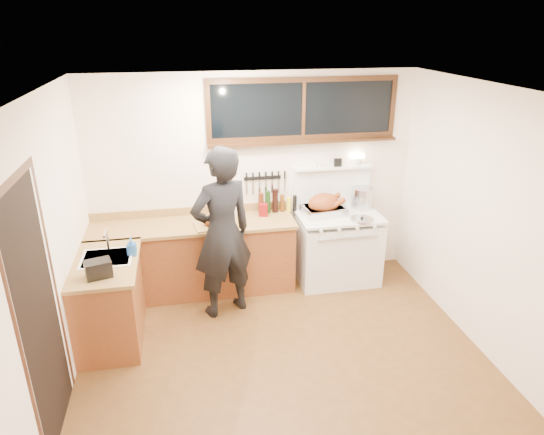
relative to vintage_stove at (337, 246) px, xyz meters
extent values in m
cube|color=#563516|center=(-1.00, -1.41, -0.48)|extent=(4.00, 3.50, 0.02)
cube|color=white|center=(-1.00, 0.36, 0.83)|extent=(4.00, 0.05, 2.60)
cube|color=white|center=(-1.00, -3.19, 0.83)|extent=(4.00, 0.05, 2.60)
cube|color=white|center=(-3.03, -1.41, 0.83)|extent=(0.05, 3.50, 2.60)
cube|color=white|center=(1.02, -1.41, 0.83)|extent=(0.05, 3.50, 2.60)
cube|color=white|center=(-1.00, -1.41, 2.16)|extent=(4.00, 3.50, 0.05)
cube|color=brown|center=(-1.80, 0.04, -0.04)|extent=(2.40, 0.60, 0.86)
cube|color=olive|center=(-1.80, 0.03, 0.41)|extent=(2.44, 0.64, 0.04)
cube|color=olive|center=(-1.80, 0.32, 0.48)|extent=(2.40, 0.03, 0.10)
sphere|color=#B78C38|center=(-2.80, -0.24, 0.23)|extent=(0.03, 0.03, 0.03)
sphere|color=#B78C38|center=(-2.30, -0.24, 0.23)|extent=(0.03, 0.03, 0.03)
sphere|color=#B78C38|center=(-1.80, -0.24, 0.23)|extent=(0.03, 0.03, 0.03)
sphere|color=#B78C38|center=(-1.30, -0.24, 0.23)|extent=(0.03, 0.03, 0.03)
sphere|color=#B78C38|center=(-0.85, -0.24, 0.23)|extent=(0.03, 0.03, 0.03)
cube|color=brown|center=(-2.70, -0.79, -0.04)|extent=(0.60, 1.05, 0.86)
cube|color=olive|center=(-2.69, -0.79, 0.41)|extent=(0.64, 1.09, 0.04)
cube|color=white|center=(-2.68, -0.71, 0.37)|extent=(0.45, 0.40, 0.14)
cube|color=white|center=(-2.68, -0.71, 0.44)|extent=(0.50, 0.45, 0.01)
cylinder|color=silver|center=(-2.68, -0.53, 0.55)|extent=(0.02, 0.02, 0.24)
cylinder|color=silver|center=(-2.68, -0.61, 0.66)|extent=(0.02, 0.18, 0.02)
cube|color=white|center=(0.00, -0.01, -0.06)|extent=(1.00, 0.70, 0.82)
cube|color=white|center=(0.00, -0.01, 0.42)|extent=(1.02, 0.72, 0.03)
cube|color=white|center=(0.00, -0.35, 0.05)|extent=(0.88, 0.02, 0.46)
cylinder|color=silver|center=(0.00, -0.38, 0.27)|extent=(0.75, 0.02, 0.02)
cylinder|color=white|center=(-0.33, -0.37, 0.38)|extent=(0.04, 0.03, 0.04)
cylinder|color=white|center=(-0.11, -0.37, 0.38)|extent=(0.04, 0.03, 0.04)
cylinder|color=white|center=(0.11, -0.37, 0.38)|extent=(0.04, 0.03, 0.04)
cylinder|color=white|center=(0.33, -0.37, 0.38)|extent=(0.04, 0.03, 0.04)
cube|color=white|center=(0.00, 0.31, 0.68)|extent=(1.00, 0.05, 0.50)
cube|color=white|center=(0.00, 0.28, 0.95)|extent=(1.00, 0.12, 0.03)
cylinder|color=white|center=(0.30, 0.28, 1.01)|extent=(0.09, 0.09, 0.09)
cube|color=#FFE5B2|center=(0.30, 0.28, 1.09)|extent=(0.17, 0.08, 0.06)
cube|color=black|center=(0.05, 0.28, 1.01)|extent=(0.09, 0.05, 0.10)
cylinder|color=white|center=(-0.18, 0.28, 1.01)|extent=(0.04, 0.04, 0.09)
cylinder|color=white|center=(-0.24, 0.28, 1.01)|extent=(0.04, 0.04, 0.09)
cube|color=black|center=(-0.40, 0.32, 1.68)|extent=(2.20, 0.01, 0.62)
cube|color=black|center=(-0.40, 0.32, 2.02)|extent=(2.32, 0.04, 0.06)
cube|color=black|center=(-0.40, 0.32, 1.34)|extent=(2.32, 0.04, 0.06)
cube|color=black|center=(-1.53, 0.32, 1.68)|extent=(0.06, 0.04, 0.62)
cube|color=black|center=(0.73, 0.32, 1.68)|extent=(0.06, 0.04, 0.62)
cube|color=black|center=(-0.40, 0.32, 1.68)|extent=(0.04, 0.04, 0.62)
cube|color=black|center=(-0.40, 0.27, 1.30)|extent=(2.32, 0.13, 0.03)
cube|color=black|center=(-2.99, -1.96, 0.58)|extent=(0.01, 0.86, 2.10)
cube|color=black|center=(-2.99, -2.45, 0.58)|extent=(0.01, 0.07, 2.10)
cube|color=black|center=(-2.99, -1.48, 0.58)|extent=(0.01, 0.07, 2.10)
cube|color=black|center=(-2.99, -1.96, 1.67)|extent=(0.01, 1.04, 0.07)
cube|color=black|center=(-0.90, 0.33, 0.85)|extent=(0.46, 0.02, 0.04)
cube|color=silver|center=(-1.10, 0.31, 0.74)|extent=(0.02, 0.00, 0.18)
cube|color=black|center=(-1.10, 0.31, 0.88)|extent=(0.02, 0.02, 0.10)
cube|color=silver|center=(-1.02, 0.31, 0.74)|extent=(0.02, 0.00, 0.18)
cube|color=black|center=(-1.02, 0.31, 0.88)|extent=(0.02, 0.02, 0.10)
cube|color=silver|center=(-0.94, 0.31, 0.74)|extent=(0.02, 0.00, 0.18)
cube|color=black|center=(-0.94, 0.31, 0.88)|extent=(0.02, 0.02, 0.10)
cube|color=silver|center=(-0.86, 0.31, 0.74)|extent=(0.03, 0.00, 0.18)
cube|color=black|center=(-0.86, 0.31, 0.88)|extent=(0.02, 0.02, 0.10)
cube|color=silver|center=(-0.78, 0.31, 0.74)|extent=(0.03, 0.00, 0.18)
cube|color=black|center=(-0.78, 0.31, 0.88)|extent=(0.02, 0.02, 0.10)
cube|color=silver|center=(-0.70, 0.31, 0.74)|extent=(0.03, 0.00, 0.18)
cube|color=black|center=(-0.70, 0.31, 0.88)|extent=(0.02, 0.02, 0.10)
cube|color=silver|center=(-0.62, 0.31, 0.74)|extent=(0.03, 0.00, 0.18)
cube|color=black|center=(-0.62, 0.31, 0.88)|extent=(0.02, 0.02, 0.10)
imported|color=black|center=(-1.49, -0.49, 0.51)|extent=(0.83, 0.70, 1.95)
imported|color=#2157A5|center=(-2.43, -0.68, 0.53)|extent=(0.09, 0.10, 0.19)
cube|color=black|center=(-2.70, -1.09, 0.51)|extent=(0.27, 0.22, 0.16)
cube|color=olive|center=(-1.56, -0.09, 0.44)|extent=(0.47, 0.38, 0.02)
ellipsoid|color=brown|center=(-1.56, -0.09, 0.51)|extent=(0.26, 0.20, 0.14)
sphere|color=brown|center=(-1.45, -0.04, 0.53)|extent=(0.05, 0.05, 0.05)
sphere|color=brown|center=(-1.45, -0.14, 0.53)|extent=(0.05, 0.05, 0.05)
cube|color=silver|center=(-0.19, 0.04, 0.48)|extent=(0.54, 0.43, 0.10)
cube|color=#3F3F42|center=(-0.19, 0.04, 0.52)|extent=(0.48, 0.37, 0.03)
torus|color=silver|center=(-0.45, 0.04, 0.53)|extent=(0.03, 0.10, 0.10)
torus|color=silver|center=(0.08, 0.04, 0.53)|extent=(0.03, 0.10, 0.10)
ellipsoid|color=brown|center=(-0.19, 0.04, 0.57)|extent=(0.42, 0.34, 0.25)
cylinder|color=brown|center=(-0.05, -0.06, 0.59)|extent=(0.14, 0.08, 0.11)
sphere|color=brown|center=(0.02, -0.06, 0.63)|extent=(0.08, 0.08, 0.08)
cylinder|color=brown|center=(-0.05, 0.13, 0.59)|extent=(0.14, 0.08, 0.11)
sphere|color=brown|center=(0.02, 0.13, 0.63)|extent=(0.08, 0.08, 0.08)
cylinder|color=silver|center=(0.36, 0.16, 0.57)|extent=(0.38, 0.38, 0.27)
cylinder|color=silver|center=(0.04, 0.21, 0.49)|extent=(0.19, 0.19, 0.11)
cylinder|color=black|center=(0.08, 0.32, 0.53)|extent=(0.07, 0.14, 0.02)
cylinder|color=silver|center=(0.21, -0.25, 0.44)|extent=(0.29, 0.29, 0.02)
sphere|color=black|center=(0.21, -0.25, 0.46)|extent=(0.03, 0.03, 0.03)
cube|color=maroon|center=(-0.93, 0.12, 0.51)|extent=(0.12, 0.11, 0.15)
cylinder|color=white|center=(-1.24, 0.24, 0.52)|extent=(0.10, 0.10, 0.17)
cylinder|color=black|center=(-0.94, 0.22, 0.56)|extent=(0.07, 0.07, 0.26)
cylinder|color=black|center=(-0.86, 0.22, 0.57)|extent=(0.06, 0.06, 0.28)
cylinder|color=black|center=(-0.76, 0.22, 0.58)|extent=(0.07, 0.07, 0.30)
cylinder|color=black|center=(-0.67, 0.22, 0.54)|extent=(0.06, 0.06, 0.22)
cylinder|color=black|center=(-0.59, 0.22, 0.52)|extent=(0.06, 0.06, 0.18)
cylinder|color=black|center=(-0.51, 0.22, 0.53)|extent=(0.05, 0.05, 0.20)
camera|label=1|loc=(-1.87, -5.32, 2.66)|focal=32.00mm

